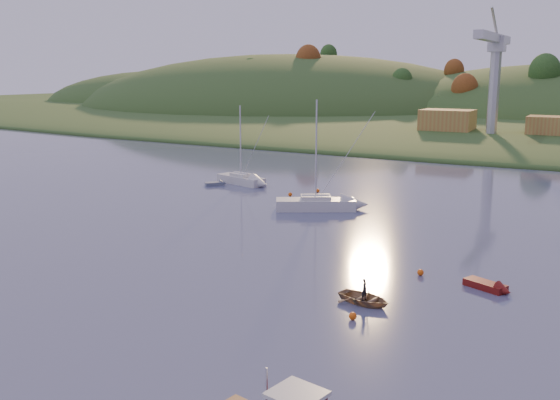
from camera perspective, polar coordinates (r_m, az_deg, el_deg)
The scene contains 20 objects.
far_shore at distance 246.96m, azimuth 23.08°, elevation 7.17°, with size 620.00×220.00×1.50m, color #27471C.
shore_slope at distance 182.66m, azimuth 20.73°, elevation 6.08°, with size 640.00×150.00×7.00m, color #27471C.
hill_left_far at distance 296.89m, azimuth -9.98°, elevation 8.52°, with size 120.00×100.00×32.00m, color #27471C.
hill_left at distance 245.30m, azimuth 0.68°, elevation 8.07°, with size 170.00×140.00×44.00m, color #27471C.
hillside_trees at distance 202.40m, azimuth 21.61°, elevation 6.49°, with size 280.00×50.00×32.00m, color #1A4418, non-canonical shape.
wharf at distance 139.48m, azimuth 20.06°, elevation 5.13°, with size 42.00×16.00×2.40m, color slate.
shed_west at distance 142.78m, azimuth 15.05°, elevation 7.02°, with size 11.00×8.00×4.80m, color #A86F38.
shed_east at distance 140.13m, azimuth 23.52°, elevation 6.21°, with size 9.00×7.00×4.00m, color #A86F38.
dock_crane at distance 135.73m, azimuth 19.00°, elevation 11.81°, with size 3.20×28.00×20.30m.
sailboat_near at distance 70.58m, azimuth 3.27°, elevation -0.28°, with size 9.07×6.72×12.37m.
sailboat_far at distance 87.17m, azimuth -3.59°, elevation 1.96°, with size 8.16×4.41×10.84m.
canoe at distance 42.88m, azimuth 7.73°, elevation -8.89°, with size 2.67×3.74×0.77m, color #8E704E.
paddler at distance 42.75m, azimuth 7.74°, elevation -8.41°, with size 0.56×0.37×1.53m, color black.
red_tender at distance 47.35m, azimuth 18.95°, elevation -7.60°, with size 3.75×2.50×1.21m.
grey_dinghy at distance 86.37m, azimuth -5.65°, elevation 1.51°, with size 2.75×2.93×1.10m.
buoy_0 at distance 40.21m, azimuth 6.67°, elevation -10.49°, with size 0.50×0.50×0.50m, color #E4550C.
buoy_1 at distance 49.33m, azimuth 12.72°, elevation -6.48°, with size 0.50×0.50×0.50m, color #E4550C.
buoy_2 at distance 87.16m, azimuth -5.50°, elevation 1.62°, with size 0.50×0.50×0.50m, color #E4550C.
buoy_3 at distance 78.26m, azimuth 0.94°, elevation 0.52°, with size 0.50×0.50×0.50m, color #E4550C.
buoy_4 at distance 80.81m, azimuth 3.47°, elevation 0.86°, with size 0.50×0.50×0.50m, color #E4550C.
Camera 1 is at (27.12, -14.99, 15.36)m, focal length 40.00 mm.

